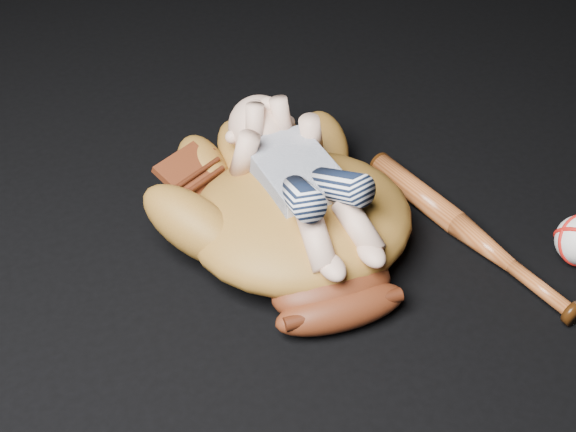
{
  "coord_description": "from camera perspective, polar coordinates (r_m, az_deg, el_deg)",
  "views": [
    {
      "loc": [
        -0.47,
        -0.76,
        0.88
      ],
      "look_at": [
        -0.15,
        0.12,
        0.08
      ],
      "focal_mm": 50.0,
      "sensor_mm": 36.0,
      "label": 1
    }
  ],
  "objects": [
    {
      "name": "newborn_baby",
      "position": [
        1.22,
        1.13,
        2.84
      ],
      "size": [
        0.22,
        0.41,
        0.16
      ],
      "primitive_type": null,
      "rotation": [
        0.0,
        0.0,
        0.09
      ],
      "color": "#D4A488",
      "rests_on": "baseball_glove"
    },
    {
      "name": "baseball_bat",
      "position": [
        1.33,
        12.69,
        -1.14
      ],
      "size": [
        0.15,
        0.45,
        0.04
      ],
      "primitive_type": null,
      "rotation": [
        0.0,
        0.0,
        0.24
      ],
      "color": "#99461D",
      "rests_on": "ground"
    },
    {
      "name": "baseball_glove",
      "position": [
        1.25,
        0.87,
        0.41
      ],
      "size": [
        0.45,
        0.51,
        0.16
      ],
      "primitive_type": null,
      "rotation": [
        0.0,
        0.0,
        -0.02
      ],
      "color": "brown",
      "rests_on": "ground"
    }
  ]
}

